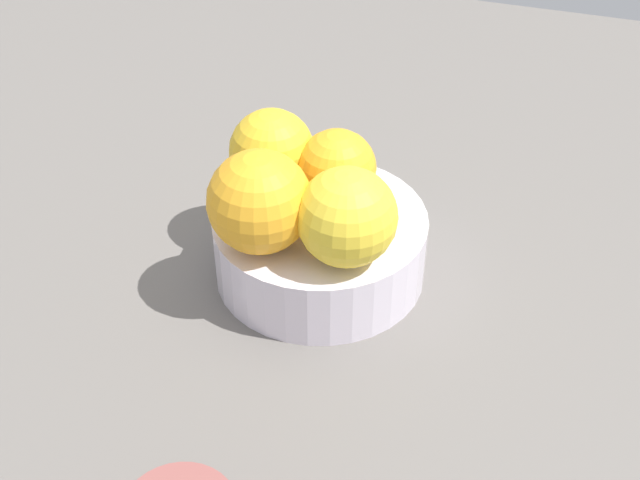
{
  "coord_description": "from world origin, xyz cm",
  "views": [
    {
      "loc": [
        49.99,
        15.77,
        45.79
      ],
      "look_at": [
        0.0,
        0.0,
        3.23
      ],
      "focal_mm": 49.32,
      "sensor_mm": 36.0,
      "label": 1
    }
  ],
  "objects_px": {
    "orange_in_bowl_1": "(259,202)",
    "orange_in_bowl_0": "(337,168)",
    "fruit_bowl": "(320,247)",
    "orange_in_bowl_3": "(272,151)",
    "orange_in_bowl_2": "(347,217)"
  },
  "relations": [
    {
      "from": "orange_in_bowl_1",
      "to": "orange_in_bowl_2",
      "type": "bearing_deg",
      "value": 93.76
    },
    {
      "from": "fruit_bowl",
      "to": "orange_in_bowl_1",
      "type": "relative_size",
      "value": 2.18
    },
    {
      "from": "fruit_bowl",
      "to": "orange_in_bowl_1",
      "type": "xyz_separation_m",
      "value": [
        0.04,
        -0.03,
        0.07
      ]
    },
    {
      "from": "orange_in_bowl_1",
      "to": "fruit_bowl",
      "type": "bearing_deg",
      "value": 143.06
    },
    {
      "from": "fruit_bowl",
      "to": "orange_in_bowl_2",
      "type": "bearing_deg",
      "value": 39.85
    },
    {
      "from": "fruit_bowl",
      "to": "orange_in_bowl_2",
      "type": "distance_m",
      "value": 0.08
    },
    {
      "from": "orange_in_bowl_1",
      "to": "orange_in_bowl_0",
      "type": "bearing_deg",
      "value": 151.13
    },
    {
      "from": "orange_in_bowl_3",
      "to": "fruit_bowl",
      "type": "bearing_deg",
      "value": 59.51
    },
    {
      "from": "orange_in_bowl_0",
      "to": "orange_in_bowl_3",
      "type": "bearing_deg",
      "value": -93.37
    },
    {
      "from": "orange_in_bowl_1",
      "to": "orange_in_bowl_2",
      "type": "xyz_separation_m",
      "value": [
        -0.0,
        0.06,
        -0.0
      ]
    },
    {
      "from": "fruit_bowl",
      "to": "orange_in_bowl_3",
      "type": "bearing_deg",
      "value": -120.49
    },
    {
      "from": "fruit_bowl",
      "to": "orange_in_bowl_3",
      "type": "height_order",
      "value": "orange_in_bowl_3"
    },
    {
      "from": "fruit_bowl",
      "to": "orange_in_bowl_2",
      "type": "xyz_separation_m",
      "value": [
        0.04,
        0.03,
        0.06
      ]
    },
    {
      "from": "orange_in_bowl_1",
      "to": "orange_in_bowl_3",
      "type": "height_order",
      "value": "orange_in_bowl_1"
    },
    {
      "from": "fruit_bowl",
      "to": "orange_in_bowl_0",
      "type": "relative_size",
      "value": 2.72
    }
  ]
}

